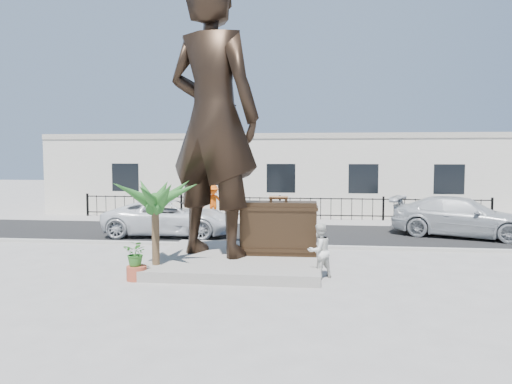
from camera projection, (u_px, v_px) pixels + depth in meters
ground at (248, 276)px, 14.48m from camera, size 100.00×100.00×0.00m
street at (272, 233)px, 22.40m from camera, size 40.00×7.00×0.01m
curb at (264, 246)px, 18.93m from camera, size 40.00×0.25×0.12m
far_sidewalk at (279, 221)px, 26.36m from camera, size 40.00×2.50×0.02m
plinth at (239, 260)px, 16.02m from camera, size 5.20×5.20×0.30m
fence at (280, 208)px, 27.11m from camera, size 22.00×0.10×1.20m
building at (285, 176)px, 31.14m from camera, size 28.00×7.00×4.40m
statue at (213, 118)px, 15.83m from camera, size 3.74×3.12×8.76m
suitcase at (278, 228)px, 16.06m from camera, size 2.45×0.83×1.71m
tourist at (319, 251)px, 14.19m from camera, size 0.97×0.94×1.58m
car_white at (170, 218)px, 21.62m from camera, size 5.72×2.82×1.56m
car_silver at (462, 217)px, 21.31m from camera, size 6.28×4.25×1.69m
worker at (213, 202)px, 26.80m from camera, size 1.30×0.86×1.88m
palm_tree at (156, 275)px, 14.66m from camera, size 1.80×1.80×3.20m
planter at (137, 273)px, 14.00m from camera, size 0.56×0.56×0.40m
shrub at (136, 253)px, 13.96m from camera, size 0.76×0.69×0.74m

